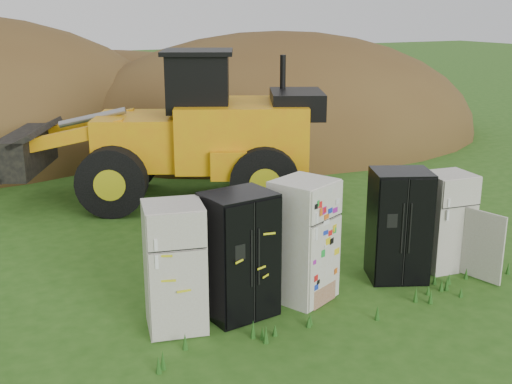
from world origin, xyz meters
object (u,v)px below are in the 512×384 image
fridge_open_door (446,221)px  wheel_loader (161,127)px  fridge_black_right (399,225)px  fridge_leftmost (175,267)px  fridge_sticker (303,240)px  fridge_black_side (239,255)px

fridge_open_door → wheel_loader: size_ratio=0.24×
fridge_black_right → fridge_open_door: 1.03m
fridge_leftmost → fridge_sticker: bearing=12.8°
fridge_black_side → fridge_open_door: fridge_black_side is taller
fridge_black_side → fridge_black_right: bearing=-7.4°
fridge_leftmost → wheel_loader: (1.87, 6.09, 0.83)m
fridge_black_right → fridge_open_door: bearing=23.3°
fridge_sticker → fridge_black_right: size_ratio=1.03×
fridge_sticker → wheel_loader: size_ratio=0.27×
fridge_sticker → fridge_black_right: fridge_sticker is taller
fridge_sticker → fridge_open_door: fridge_sticker is taller
wheel_loader → fridge_sticker: bearing=-63.0°
fridge_black_side → fridge_sticker: 1.12m
fridge_leftmost → wheel_loader: size_ratio=0.25×
fridge_open_door → fridge_black_side: bearing=-173.3°
fridge_leftmost → fridge_black_side: 0.97m
fridge_black_side → fridge_leftmost: bearing=170.4°
fridge_leftmost → fridge_open_door: size_ratio=1.08×
fridge_leftmost → fridge_black_side: (0.97, -0.03, 0.02)m
fridge_leftmost → fridge_black_right: size_ratio=0.99×
fridge_black_side → fridge_sticker: size_ratio=0.98×
wheel_loader → fridge_open_door: bearing=-38.4°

